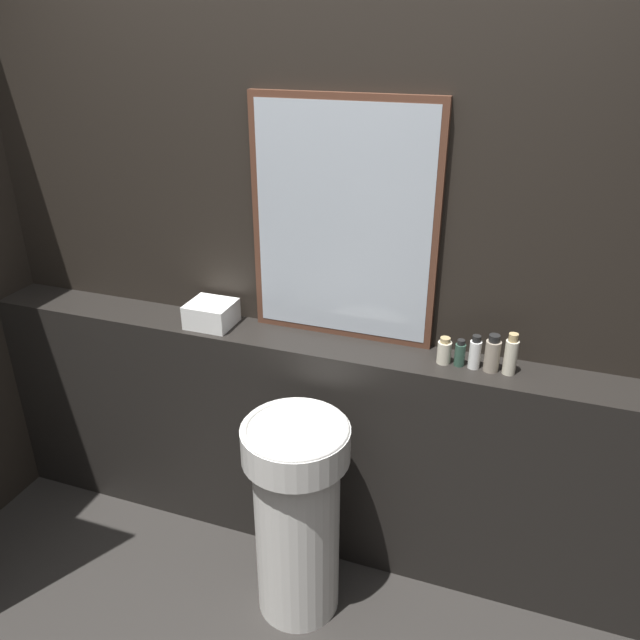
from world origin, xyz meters
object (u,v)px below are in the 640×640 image
(pedestal_sink, at_px, (297,513))
(body_wash_bottle, at_px, (492,354))
(towel_stack, at_px, (211,314))
(conditioner_bottle, at_px, (460,354))
(mirror, at_px, (343,224))
(lotion_bottle, at_px, (475,353))
(shampoo_bottle, at_px, (444,351))
(hand_soap_bottle, at_px, (511,355))

(pedestal_sink, xyz_separation_m, body_wash_bottle, (0.61, 0.37, 0.59))
(body_wash_bottle, bearing_deg, pedestal_sink, -148.64)
(towel_stack, relative_size, conditioner_bottle, 1.78)
(mirror, height_order, conditioner_bottle, mirror)
(towel_stack, distance_m, lotion_bottle, 1.06)
(shampoo_bottle, bearing_deg, body_wash_bottle, 0.00)
(shampoo_bottle, bearing_deg, conditioner_bottle, 0.00)
(mirror, height_order, hand_soap_bottle, mirror)
(shampoo_bottle, xyz_separation_m, body_wash_bottle, (0.17, 0.00, 0.02))
(mirror, xyz_separation_m, body_wash_bottle, (0.59, -0.09, -0.39))
(mirror, xyz_separation_m, conditioner_bottle, (0.48, -0.09, -0.41))
(mirror, height_order, shampoo_bottle, mirror)
(conditioner_bottle, xyz_separation_m, body_wash_bottle, (0.11, 0.00, 0.02))
(body_wash_bottle, bearing_deg, mirror, 170.98)
(pedestal_sink, relative_size, lotion_bottle, 6.65)
(body_wash_bottle, bearing_deg, conditioner_bottle, 180.00)
(pedestal_sink, height_order, hand_soap_bottle, hand_soap_bottle)
(lotion_bottle, bearing_deg, shampoo_bottle, -180.00)
(body_wash_bottle, relative_size, hand_soap_bottle, 0.90)
(pedestal_sink, relative_size, towel_stack, 4.66)
(shampoo_bottle, bearing_deg, hand_soap_bottle, 0.00)
(conditioner_bottle, bearing_deg, lotion_bottle, 0.00)
(body_wash_bottle, bearing_deg, towel_stack, 180.00)
(pedestal_sink, distance_m, lotion_bottle, 0.88)
(towel_stack, distance_m, conditioner_bottle, 1.01)
(lotion_bottle, xyz_separation_m, hand_soap_bottle, (0.12, 0.00, 0.01))
(towel_stack, distance_m, hand_soap_bottle, 1.18)
(shampoo_bottle, distance_m, lotion_bottle, 0.11)
(mirror, height_order, lotion_bottle, mirror)
(lotion_bottle, distance_m, hand_soap_bottle, 0.12)
(body_wash_bottle, distance_m, hand_soap_bottle, 0.06)
(towel_stack, bearing_deg, pedestal_sink, -35.85)
(mirror, height_order, body_wash_bottle, mirror)
(lotion_bottle, height_order, hand_soap_bottle, hand_soap_bottle)
(towel_stack, bearing_deg, body_wash_bottle, 0.00)
(mirror, xyz_separation_m, hand_soap_bottle, (0.65, -0.09, -0.38))
(towel_stack, relative_size, hand_soap_bottle, 1.17)
(body_wash_bottle, bearing_deg, lotion_bottle, 180.00)
(conditioner_bottle, relative_size, lotion_bottle, 0.80)
(mirror, relative_size, body_wash_bottle, 6.48)
(mirror, relative_size, shampoo_bottle, 9.00)
(pedestal_sink, distance_m, conditioner_bottle, 0.84)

